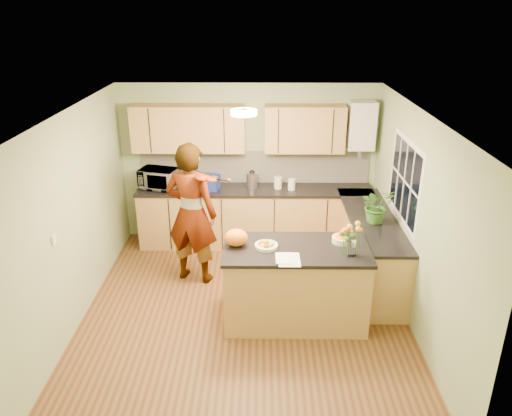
{
  "coord_description": "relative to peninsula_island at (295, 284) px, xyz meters",
  "views": [
    {
      "loc": [
        0.2,
        -5.3,
        3.62
      ],
      "look_at": [
        0.14,
        0.5,
        1.21
      ],
      "focal_mm": 35.0,
      "sensor_mm": 36.0,
      "label": 1
    }
  ],
  "objects": [
    {
      "name": "floor",
      "position": [
        -0.61,
        0.13,
        -0.49
      ],
      "size": [
        4.5,
        4.5,
        0.0
      ],
      "primitive_type": "plane",
      "color": "#552F18",
      "rests_on": "ground"
    },
    {
      "name": "ceiling",
      "position": [
        -0.61,
        0.13,
        2.01
      ],
      "size": [
        4.0,
        4.5,
        0.02
      ],
      "primitive_type": "cube",
      "color": "silver",
      "rests_on": "wall_back"
    },
    {
      "name": "wall_back",
      "position": [
        -0.61,
        2.38,
        0.76
      ],
      "size": [
        4.0,
        0.02,
        2.5
      ],
      "primitive_type": "cube",
      "color": "#94AA7A",
      "rests_on": "floor"
    },
    {
      "name": "wall_front",
      "position": [
        -0.61,
        -2.12,
        0.76
      ],
      "size": [
        4.0,
        0.02,
        2.5
      ],
      "primitive_type": "cube",
      "color": "#94AA7A",
      "rests_on": "floor"
    },
    {
      "name": "wall_left",
      "position": [
        -2.61,
        0.13,
        0.76
      ],
      "size": [
        0.02,
        4.5,
        2.5
      ],
      "primitive_type": "cube",
      "color": "#94AA7A",
      "rests_on": "floor"
    },
    {
      "name": "wall_right",
      "position": [
        1.39,
        0.13,
        0.76
      ],
      "size": [
        0.02,
        4.5,
        2.5
      ],
      "primitive_type": "cube",
      "color": "#94AA7A",
      "rests_on": "floor"
    },
    {
      "name": "back_counter",
      "position": [
        -0.51,
        2.08,
        -0.02
      ],
      "size": [
        3.64,
        0.62,
        0.94
      ],
      "color": "#AF7F46",
      "rests_on": "floor"
    },
    {
      "name": "right_counter",
      "position": [
        1.09,
        0.98,
        -0.02
      ],
      "size": [
        0.62,
        2.24,
        0.94
      ],
      "color": "#AF7F46",
      "rests_on": "floor"
    },
    {
      "name": "splashback",
      "position": [
        -0.51,
        2.36,
        0.71
      ],
      "size": [
        3.6,
        0.02,
        0.52
      ],
      "primitive_type": "cube",
      "color": "beige",
      "rests_on": "back_counter"
    },
    {
      "name": "upper_cabinets",
      "position": [
        -0.79,
        2.21,
        1.36
      ],
      "size": [
        3.2,
        0.34,
        0.7
      ],
      "color": "#AF7F46",
      "rests_on": "wall_back"
    },
    {
      "name": "boiler",
      "position": [
        1.09,
        2.22,
        1.41
      ],
      "size": [
        0.4,
        0.3,
        0.86
      ],
      "color": "white",
      "rests_on": "wall_back"
    },
    {
      "name": "window_right",
      "position": [
        1.38,
        0.73,
        1.06
      ],
      "size": [
        0.01,
        1.3,
        1.05
      ],
      "color": "white",
      "rests_on": "wall_right"
    },
    {
      "name": "light_switch",
      "position": [
        -2.6,
        -0.47,
        0.81
      ],
      "size": [
        0.02,
        0.09,
        0.09
      ],
      "primitive_type": "cube",
      "color": "white",
      "rests_on": "wall_left"
    },
    {
      "name": "ceiling_lamp",
      "position": [
        -0.61,
        0.43,
        1.97
      ],
      "size": [
        0.3,
        0.3,
        0.07
      ],
      "color": "#FFEABF",
      "rests_on": "ceiling"
    },
    {
      "name": "peninsula_island",
      "position": [
        0.0,
        0.0,
        0.0
      ],
      "size": [
        1.7,
        0.87,
        0.98
      ],
      "color": "#AF7F46",
      "rests_on": "floor"
    },
    {
      "name": "fruit_dish",
      "position": [
        -0.35,
        0.0,
        0.53
      ],
      "size": [
        0.27,
        0.27,
        0.09
      ],
      "color": "#F0E7C0",
      "rests_on": "peninsula_island"
    },
    {
      "name": "orange_bowl",
      "position": [
        0.55,
        0.15,
        0.55
      ],
      "size": [
        0.24,
        0.24,
        0.14
      ],
      "color": "#F0E7C0",
      "rests_on": "peninsula_island"
    },
    {
      "name": "flower_vase",
      "position": [
        0.6,
        -0.18,
        0.8
      ],
      "size": [
        0.26,
        0.26,
        0.48
      ],
      "rotation": [
        0.0,
        0.0,
        -0.39
      ],
      "color": "silver",
      "rests_on": "peninsula_island"
    },
    {
      "name": "orange_bag",
      "position": [
        -0.7,
        0.05,
        0.59
      ],
      "size": [
        0.32,
        0.29,
        0.21
      ],
      "primitive_type": "ellipsoid",
      "rotation": [
        0.0,
        0.0,
        0.25
      ],
      "color": "orange",
      "rests_on": "peninsula_island"
    },
    {
      "name": "papers",
      "position": [
        -0.1,
        -0.3,
        0.49
      ],
      "size": [
        0.24,
        0.33,
        0.01
      ],
      "primitive_type": "cube",
      "color": "white",
      "rests_on": "peninsula_island"
    },
    {
      "name": "violinist",
      "position": [
        -1.35,
        0.96,
        0.5
      ],
      "size": [
        0.83,
        0.66,
        1.97
      ],
      "primitive_type": "imported",
      "rotation": [
        0.0,
        0.0,
        2.84
      ],
      "color": "#EBB090",
      "rests_on": "floor"
    },
    {
      "name": "violin",
      "position": [
        -1.15,
        0.74,
        1.09
      ],
      "size": [
        0.61,
        0.53,
        0.15
      ],
      "primitive_type": null,
      "rotation": [
        0.17,
        0.0,
        -0.61
      ],
      "color": "#551205",
      "rests_on": "violinist"
    },
    {
      "name": "microwave",
      "position": [
        -1.99,
        2.08,
        0.61
      ],
      "size": [
        0.64,
        0.51,
        0.31
      ],
      "primitive_type": "imported",
      "rotation": [
        0.0,
        0.0,
        -0.26
      ],
      "color": "white",
      "rests_on": "back_counter"
    },
    {
      "name": "blue_box",
      "position": [
        -1.2,
        2.04,
        0.56
      ],
      "size": [
        0.33,
        0.28,
        0.23
      ],
      "primitive_type": "cube",
      "rotation": [
        0.0,
        0.0,
        -0.3
      ],
      "color": "navy",
      "rests_on": "back_counter"
    },
    {
      "name": "kettle",
      "position": [
        -0.55,
        2.12,
        0.59
      ],
      "size": [
        0.18,
        0.18,
        0.33
      ],
      "rotation": [
        0.0,
        0.0,
        -0.38
      ],
      "color": "#ACACB0",
      "rests_on": "back_counter"
    },
    {
      "name": "jar_cream",
      "position": [
        -0.15,
        2.08,
        0.54
      ],
      "size": [
        0.12,
        0.12,
        0.19
      ],
      "primitive_type": "cylinder",
      "rotation": [
        0.0,
        0.0,
        -0.0
      ],
      "color": "#F0E7C0",
      "rests_on": "back_counter"
    },
    {
      "name": "jar_white",
      "position": [
        0.06,
        2.02,
        0.54
      ],
      "size": [
        0.13,
        0.13,
        0.17
      ],
      "primitive_type": "cylinder",
      "rotation": [
        0.0,
        0.0,
        -0.17
      ],
      "color": "white",
      "rests_on": "back_counter"
    },
    {
      "name": "potted_plant",
      "position": [
        1.09,
        0.82,
        0.68
      ],
      "size": [
        0.52,
        0.48,
        0.47
      ],
      "primitive_type": "imported",
      "rotation": [
        0.0,
        0.0,
        0.34
      ],
      "color": "#376C24",
      "rests_on": "right_counter"
    }
  ]
}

